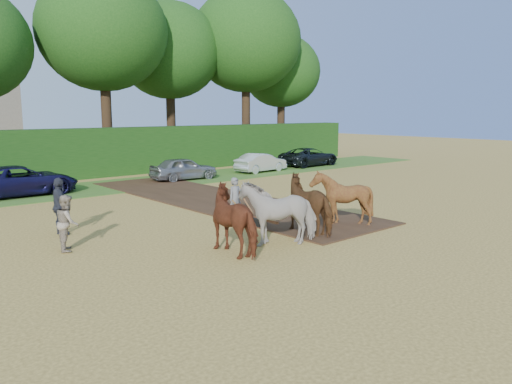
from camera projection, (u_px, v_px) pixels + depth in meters
name	position (u px, v px, depth m)	size (l,w,h in m)	color
ground	(304.00, 233.00, 16.71)	(120.00, 120.00, 0.00)	gold
earth_strip	(216.00, 199.00, 22.89)	(4.50, 17.00, 0.05)	#472D1C
grass_verge	(117.00, 186.00, 27.14)	(50.00, 5.00, 0.03)	#38601E
hedgerow	(83.00, 153.00, 30.25)	(46.00, 1.60, 3.00)	#14380F
spectator_near	(68.00, 223.00, 14.54)	(0.80, 0.62, 1.65)	#BCAE93
spectator_far	(60.00, 207.00, 16.31)	(1.12, 0.46, 1.91)	#262833
plough_team	(294.00, 207.00, 16.10)	(6.37, 4.65, 1.95)	maroon
parked_cars	(130.00, 173.00, 27.47)	(34.99, 2.67, 1.47)	#ABACB2
treeline	(28.00, 29.00, 30.33)	(48.70, 10.60, 14.21)	#382616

